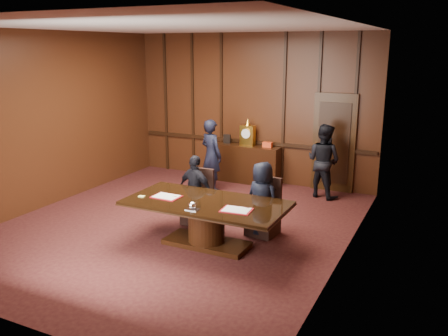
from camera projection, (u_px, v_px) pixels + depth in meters
name	position (u px, v px, depth m)	size (l,w,h in m)	color
room	(181.00, 132.00, 8.29)	(7.00, 7.04, 3.50)	black
sideboard	(247.00, 162.00, 11.34)	(1.60, 0.45, 1.54)	black
conference_table	(206.00, 216.00, 7.68)	(2.62, 1.32, 0.76)	black
folder_left	(166.00, 197.00, 7.84)	(0.47, 0.34, 0.02)	maroon
folder_right	(237.00, 210.00, 7.20)	(0.49, 0.37, 0.02)	maroon
inkstand	(192.00, 206.00, 7.22)	(0.20, 0.14, 0.12)	white
notepad	(142.00, 196.00, 7.86)	(0.10, 0.07, 0.01)	#FDFF7C
chair_left	(198.00, 207.00, 8.78)	(0.49, 0.49, 0.99)	black
chair_right	(263.00, 218.00, 8.22)	(0.53, 0.53, 0.99)	black
signatory_left	(196.00, 190.00, 8.62)	(0.75, 0.31, 1.29)	black
signatory_right	(262.00, 199.00, 8.07)	(0.64, 0.41, 1.30)	black
witness_left	(211.00, 155.00, 10.60)	(0.59, 0.39, 1.63)	black
witness_right	(324.00, 161.00, 10.16)	(0.78, 0.60, 1.60)	black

